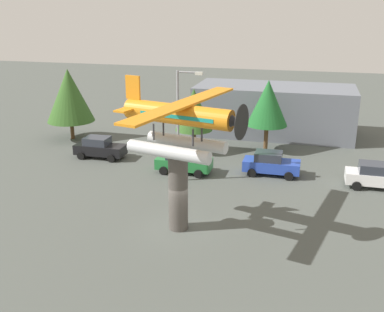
# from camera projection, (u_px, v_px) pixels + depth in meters

# --- Properties ---
(ground_plane) EXTENTS (140.00, 140.00, 0.00)m
(ground_plane) POSITION_uv_depth(u_px,v_px,m) (179.00, 228.00, 26.03)
(ground_plane) COLOR #4C514C
(display_pedestal) EXTENTS (1.10, 1.10, 4.53)m
(display_pedestal) POSITION_uv_depth(u_px,v_px,m) (178.00, 192.00, 25.32)
(display_pedestal) COLOR #4C4742
(display_pedestal) RESTS_ON ground
(floatplane_monument) EXTENTS (7.17, 10.37, 4.00)m
(floatplane_monument) POSITION_uv_depth(u_px,v_px,m) (180.00, 123.00, 24.02)
(floatplane_monument) COLOR silver
(floatplane_monument) RESTS_ON display_pedestal
(car_near_black) EXTENTS (4.20, 2.02, 1.76)m
(car_near_black) POSITION_uv_depth(u_px,v_px,m) (100.00, 147.00, 37.89)
(car_near_black) COLOR black
(car_near_black) RESTS_ON ground
(car_mid_green) EXTENTS (4.20, 2.02, 1.76)m
(car_mid_green) POSITION_uv_depth(u_px,v_px,m) (183.00, 161.00, 34.49)
(car_mid_green) COLOR #237A38
(car_mid_green) RESTS_ON ground
(car_far_blue) EXTENTS (4.20, 2.02, 1.76)m
(car_far_blue) POSITION_uv_depth(u_px,v_px,m) (271.00, 163.00, 34.04)
(car_far_blue) COLOR #2847B7
(car_far_blue) RESTS_ON ground
(car_distant_white) EXTENTS (4.20, 2.02, 1.76)m
(car_distant_white) POSITION_uv_depth(u_px,v_px,m) (376.00, 176.00, 31.57)
(car_distant_white) COLOR white
(car_distant_white) RESTS_ON ground
(streetlight_primary) EXTENTS (1.84, 0.28, 7.98)m
(streetlight_primary) POSITION_uv_depth(u_px,v_px,m) (181.00, 119.00, 31.64)
(streetlight_primary) COLOR gray
(streetlight_primary) RESTS_ON ground
(storefront_building) EXTENTS (15.21, 6.79, 4.75)m
(storefront_building) POSITION_uv_depth(u_px,v_px,m) (274.00, 110.00, 44.66)
(storefront_building) COLOR slate
(storefront_building) RESTS_ON ground
(tree_west) EXTENTS (4.43, 4.43, 6.67)m
(tree_west) POSITION_uv_depth(u_px,v_px,m) (69.00, 95.00, 42.29)
(tree_west) COLOR brown
(tree_west) RESTS_ON ground
(tree_east) EXTENTS (3.21, 3.21, 5.57)m
(tree_east) POSITION_uv_depth(u_px,v_px,m) (194.00, 110.00, 38.38)
(tree_east) COLOR brown
(tree_east) RESTS_ON ground
(tree_center_back) EXTENTS (3.50, 3.50, 6.24)m
(tree_center_back) POSITION_uv_depth(u_px,v_px,m) (268.00, 103.00, 38.51)
(tree_center_back) COLOR brown
(tree_center_back) RESTS_ON ground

